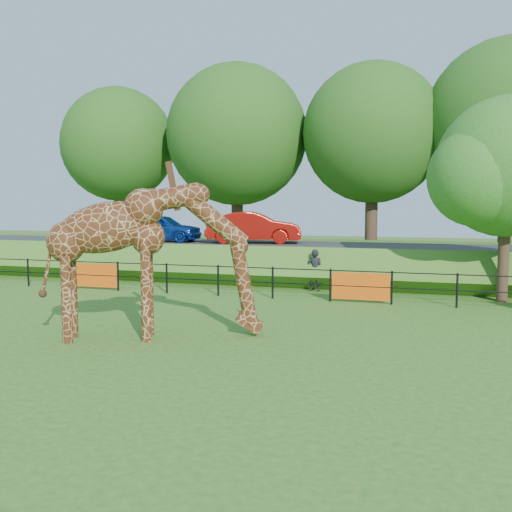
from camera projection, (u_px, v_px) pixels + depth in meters
The scene contains 10 objects.
ground at pixel (174, 360), 12.03m from camera, with size 90.00×90.00×0.00m, color #2C6619.
giraffe at pixel (154, 261), 13.79m from camera, with size 5.33×0.98×3.80m, color #502510, non-canonical shape.
perimeter_fence at pixel (273, 283), 19.60m from camera, with size 28.07×0.10×1.10m, color black, non-canonical shape.
embankment at pixel (314, 259), 26.74m from camera, with size 40.00×9.00×1.30m, color #2C6619.
road at pixel (308, 246), 25.25m from camera, with size 40.00×5.00×0.12m, color #302F32.
car_blue at pixel (161, 228), 27.44m from camera, with size 1.57×3.90×1.33m, color #133DA1.
car_red at pixel (254, 227), 26.36m from camera, with size 1.53×4.39×1.45m, color #B0130C.
visitor at pixel (315, 270), 21.22m from camera, with size 0.58×0.38×1.58m, color black.
tree_east at pixel (510, 172), 18.63m from camera, with size 5.40×4.71×6.76m.
bg_tree_line at pixel (371, 132), 31.78m from camera, with size 37.30×8.80×11.82m.
Camera 1 is at (5.05, -10.77, 3.32)m, focal length 40.00 mm.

